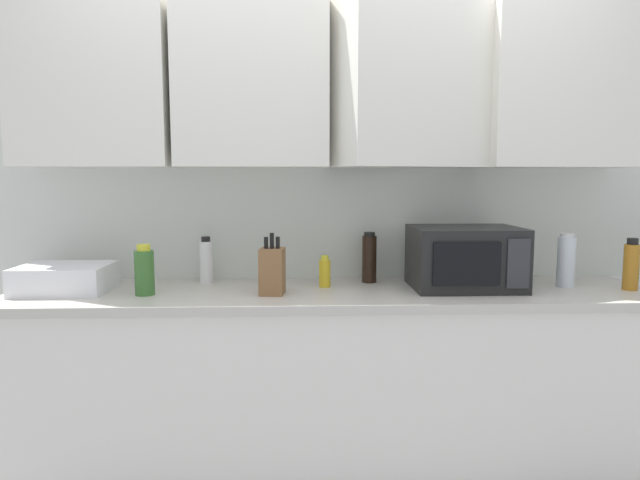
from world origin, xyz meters
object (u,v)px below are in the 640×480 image
Objects in this scene: bottle_soy_dark at (369,258)px; microwave at (465,258)px; bottle_yellow_mustard at (325,272)px; knife_block at (272,271)px; bottle_clear_tall at (566,261)px; bottle_green_oil at (144,271)px; dish_rack at (65,278)px; bottle_amber_vinegar at (631,266)px; bottle_white_jar at (206,261)px.

microwave is at bearing -20.86° from bottle_soy_dark.
bottle_yellow_mustard is at bearing 175.47° from microwave.
microwave reaches higher than bottle_soy_dark.
microwave is 0.88m from knife_block.
bottle_clear_tall reaches higher than bottle_green_oil.
dish_rack is 1.57× the size of bottle_soy_dark.
bottle_amber_vinegar is at bearing -11.38° from bottle_soy_dark.
bottle_yellow_mustard is at bearing 177.90° from bottle_clear_tall.
bottle_soy_dark is at bearing 159.14° from microwave.
knife_block is at bearing -39.26° from bottle_white_jar.
bottle_amber_vinegar is (1.37, -0.12, 0.04)m from bottle_yellow_mustard.
microwave is 1.80× the size of knife_block.
bottle_clear_tall is 1.68m from bottle_white_jar.
bottle_soy_dark is at bearing -0.89° from bottle_white_jar.
bottle_soy_dark reaches higher than dish_rack.
bottle_amber_vinegar is (0.26, -0.08, -0.01)m from bottle_clear_tall.
dish_rack is 2.59× the size of bottle_yellow_mustard.
bottle_green_oil is 0.93× the size of bottle_amber_vinegar.
bottle_yellow_mustard is at bearing 3.27° from dish_rack.
knife_block reaches higher than bottle_clear_tall.
bottle_soy_dark reaches higher than bottle_yellow_mustard.
bottle_yellow_mustard is at bearing 32.13° from knife_block.
dish_rack is (-1.79, -0.02, -0.08)m from microwave.
bottle_yellow_mustard reaches higher than dish_rack.
knife_block is 1.10× the size of bottle_soy_dark.
knife_block is (0.92, -0.08, 0.04)m from dish_rack.
bottle_clear_tall is 1.70× the size of bottle_yellow_mustard.
microwave is 2.15× the size of bottle_white_jar.
bottle_yellow_mustard is (0.23, 0.15, -0.04)m from knife_block.
microwave is 0.64m from bottle_yellow_mustard.
microwave is 0.48m from bottle_clear_tall.
bottle_yellow_mustard is at bearing 10.26° from bottle_green_oil.
microwave is at bearing -4.53° from bottle_yellow_mustard.
bottle_amber_vinegar reaches higher than bottle_white_jar.
microwave reaches higher than dish_rack.
bottle_yellow_mustard is at bearing -12.11° from bottle_white_jar.
bottle_white_jar reaches higher than bottle_green_oil.
bottle_clear_tall is at bearing 3.05° from bottle_green_oil.
bottle_yellow_mustard is 0.63× the size of bottle_amber_vinegar.
bottle_soy_dark is (-0.42, 0.16, -0.02)m from microwave.
bottle_clear_tall is at bearing 4.52° from knife_block.
dish_rack is 1.42× the size of knife_block.
bottle_soy_dark is at bearing 14.01° from bottle_green_oil.
bottle_clear_tall is at bearing -9.49° from bottle_soy_dark.
bottle_white_jar is at bearing 171.88° from microwave.
knife_block reaches higher than bottle_white_jar.
bottle_amber_vinegar is at bearing -7.18° from bottle_white_jar.
bottle_soy_dark is at bearing 170.51° from bottle_clear_tall.
dish_rack is 1.15m from bottle_yellow_mustard.
microwave is 1.42m from bottle_green_oil.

